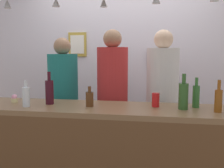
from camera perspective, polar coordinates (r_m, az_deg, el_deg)
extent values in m
cube|color=silver|center=(3.68, 2.60, 4.21)|extent=(4.40, 0.06, 2.60)
cube|color=brown|center=(2.30, -1.88, -5.51)|extent=(2.70, 0.55, 0.04)
cone|color=silver|center=(2.64, -21.99, 15.96)|extent=(0.07, 0.07, 0.08)
cone|color=silver|center=(2.43, -12.16, 17.10)|extent=(0.07, 0.07, 0.08)
cone|color=silver|center=(2.40, -1.80, 17.39)|extent=(0.07, 0.07, 0.08)
cube|color=#2D334C|center=(3.20, -10.36, -13.03)|extent=(0.17, 0.18, 0.78)
cylinder|color=#1E7A75|center=(3.03, -10.67, 0.04)|extent=(0.34, 0.34, 0.68)
sphere|color=#9E7556|center=(3.01, -10.86, 8.13)|extent=(0.19, 0.19, 0.19)
cube|color=#2D334C|center=(3.05, 0.10, -13.52)|extent=(0.17, 0.18, 0.82)
cylinder|color=red|center=(2.88, 0.11, 0.93)|extent=(0.34, 0.34, 0.71)
sphere|color=#9E7556|center=(2.86, 0.11, 9.89)|extent=(0.20, 0.20, 0.20)
cube|color=#2D334C|center=(3.02, 10.65, -13.94)|extent=(0.17, 0.18, 0.82)
cylinder|color=white|center=(2.84, 11.01, 0.58)|extent=(0.34, 0.34, 0.71)
sphere|color=beige|center=(2.82, 11.23, 9.60)|extent=(0.20, 0.20, 0.20)
cylinder|color=#512D14|center=(2.29, -4.93, -3.34)|extent=(0.07, 0.07, 0.13)
cylinder|color=#512D14|center=(2.28, -4.95, -1.12)|extent=(0.03, 0.03, 0.05)
cylinder|color=brown|center=(2.24, 22.27, -3.47)|extent=(0.06, 0.06, 0.18)
cylinder|color=brown|center=(2.22, 22.43, -0.17)|extent=(0.03, 0.03, 0.08)
cylinder|color=#336B2D|center=(2.36, 17.93, -2.63)|extent=(0.06, 0.06, 0.19)
cylinder|color=#336B2D|center=(2.34, 18.05, 0.51)|extent=(0.03, 0.03, 0.07)
cylinder|color=#2D5623|center=(2.25, 15.37, -2.62)|extent=(0.08, 0.08, 0.22)
cylinder|color=#2D5623|center=(2.23, 15.50, 1.18)|extent=(0.03, 0.03, 0.08)
cylinder|color=silver|center=(2.40, -18.31, -2.74)|extent=(0.06, 0.06, 0.17)
cylinder|color=silver|center=(2.38, -18.42, -0.01)|extent=(0.03, 0.03, 0.06)
cylinder|color=#380F19|center=(2.45, -13.54, -1.77)|extent=(0.08, 0.08, 0.22)
cylinder|color=#380F19|center=(2.43, -13.64, 1.72)|extent=(0.03, 0.03, 0.08)
cylinder|color=red|center=(2.31, 9.54, -3.45)|extent=(0.07, 0.07, 0.12)
cylinder|color=beige|center=(2.65, -20.58, -3.36)|extent=(0.06, 0.06, 0.04)
sphere|color=pink|center=(2.64, -20.61, -2.68)|extent=(0.05, 0.05, 0.05)
cube|color=black|center=(3.61, 10.10, 5.66)|extent=(0.30, 0.02, 0.18)
cube|color=white|center=(3.60, 10.10, 5.66)|extent=(0.23, 0.01, 0.14)
cube|color=#B29338|center=(3.78, -7.58, 8.59)|extent=(0.26, 0.02, 0.34)
cube|color=white|center=(3.76, -7.63, 8.59)|extent=(0.20, 0.01, 0.26)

